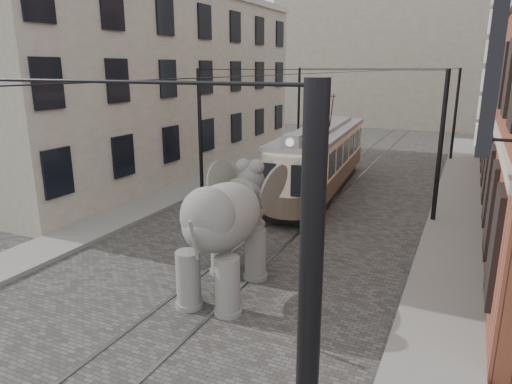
% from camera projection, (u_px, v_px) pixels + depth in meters
% --- Properties ---
extents(ground, '(120.00, 120.00, 0.00)m').
position_uv_depth(ground, '(252.00, 254.00, 15.47)').
color(ground, '#494744').
extents(tram_rails, '(1.54, 80.00, 0.02)m').
position_uv_depth(tram_rails, '(252.00, 254.00, 15.46)').
color(tram_rails, slate).
rests_on(tram_rails, ground).
extents(sidewalk_right, '(2.00, 60.00, 0.15)m').
position_uv_depth(sidewalk_right, '(445.00, 287.00, 13.02)').
color(sidewalk_right, slate).
rests_on(sidewalk_right, ground).
extents(sidewalk_left, '(2.00, 60.00, 0.15)m').
position_uv_depth(sidewalk_left, '(102.00, 225.00, 18.08)').
color(sidewalk_left, slate).
rests_on(sidewalk_left, ground).
extents(stucco_building, '(7.00, 24.00, 10.00)m').
position_uv_depth(stucco_building, '(156.00, 85.00, 27.37)').
color(stucco_building, gray).
rests_on(stucco_building, ground).
extents(distant_block, '(28.00, 10.00, 14.00)m').
position_uv_depth(distant_block, '(414.00, 58.00, 48.67)').
color(distant_block, gray).
rests_on(distant_block, ground).
extents(catenary, '(11.00, 30.20, 6.00)m').
position_uv_depth(catenary, '(299.00, 143.00, 19.14)').
color(catenary, black).
rests_on(catenary, ground).
extents(tram, '(3.42, 12.14, 4.76)m').
position_uv_depth(tram, '(322.00, 144.00, 22.82)').
color(tram, beige).
rests_on(tram, ground).
extents(elephant, '(3.62, 5.84, 3.40)m').
position_uv_depth(elephant, '(223.00, 234.00, 12.49)').
color(elephant, '#63615C').
rests_on(elephant, ground).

